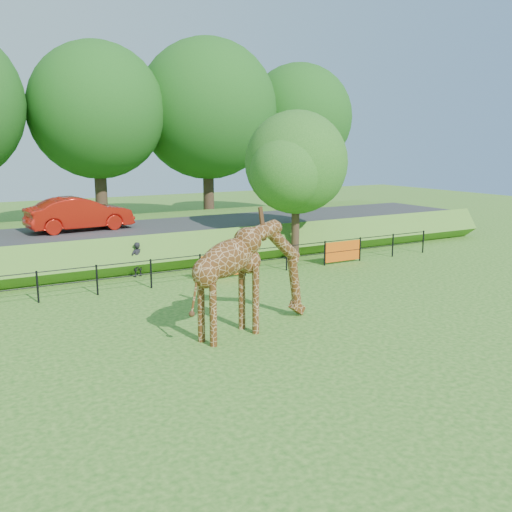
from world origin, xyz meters
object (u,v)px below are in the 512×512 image
at_px(tree_east, 298,166).
at_px(car_red, 80,214).
at_px(giraffe, 252,277).
at_px(visitor, 137,260).

bearing_deg(tree_east, car_red, 151.61).
xyz_separation_m(giraffe, visitor, (-0.71, 8.16, -0.87)).
xyz_separation_m(car_red, tree_east, (8.65, -4.67, 2.10)).
height_order(visitor, tree_east, tree_east).
relative_size(visitor, tree_east, 0.21).
bearing_deg(visitor, giraffe, 73.00).
xyz_separation_m(giraffe, tree_east, (6.74, 7.74, 2.71)).
height_order(giraffe, visitor, giraffe).
distance_m(car_red, tree_east, 10.05).
bearing_deg(visitor, car_red, -96.31).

